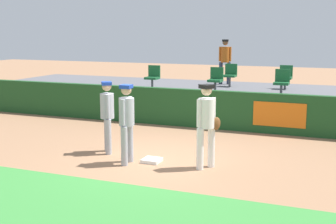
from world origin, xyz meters
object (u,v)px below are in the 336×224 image
(spectator_hooded, at_px, (225,58))
(seat_back_right, at_px, (286,76))
(player_coach_visitor, at_px, (107,112))
(seat_back_center, at_px, (230,74))
(seat_front_left, at_px, (153,76))
(player_fielder_home, at_px, (207,120))
(first_base, at_px, (152,160))
(seat_front_right, at_px, (282,81))
(player_runner_visitor, at_px, (127,118))
(seat_front_center, at_px, (216,78))

(spectator_hooded, bearing_deg, seat_back_right, 155.25)
(player_coach_visitor, bearing_deg, seat_back_center, 134.79)
(player_coach_visitor, xyz_separation_m, spectator_hooded, (0.93, 7.59, 0.91))
(seat_front_left, bearing_deg, player_fielder_home, -56.14)
(seat_front_left, height_order, spectator_hooded, spectator_hooded)
(seat_front_left, bearing_deg, first_base, -66.58)
(player_fielder_home, bearing_deg, player_coach_visitor, -66.62)
(seat_front_right, bearing_deg, player_runner_visitor, -114.09)
(player_fielder_home, height_order, seat_back_right, player_fielder_home)
(player_fielder_home, xyz_separation_m, seat_back_center, (-1.30, 7.25, 0.34))
(first_base, bearing_deg, seat_front_left, 113.42)
(seat_front_left, bearing_deg, spectator_hooded, 51.41)
(player_fielder_home, xyz_separation_m, seat_front_right, (0.83, 5.45, 0.34))
(player_coach_visitor, bearing_deg, seat_front_right, 111.64)
(player_runner_visitor, bearing_deg, player_coach_visitor, -130.81)
(player_runner_visitor, bearing_deg, seat_front_right, 152.28)
(first_base, relative_size, seat_back_right, 0.48)
(player_fielder_home, xyz_separation_m, player_runner_visitor, (-1.76, -0.33, -0.02))
(player_fielder_home, height_order, seat_front_center, player_fielder_home)
(seat_back_center, bearing_deg, seat_front_center, -91.43)
(seat_front_left, bearing_deg, seat_front_right, 0.00)
(first_base, xyz_separation_m, seat_back_center, (-0.01, 7.27, 1.36))
(player_runner_visitor, bearing_deg, seat_front_left, -165.42)
(player_runner_visitor, relative_size, seat_back_center, 2.14)
(player_runner_visitor, bearing_deg, first_base, 119.69)
(seat_front_right, distance_m, seat_back_center, 2.79)
(seat_front_left, xyz_separation_m, seat_back_center, (2.36, 1.80, 0.00))
(first_base, height_order, seat_back_right, seat_back_right)
(player_runner_visitor, height_order, seat_front_center, player_runner_visitor)
(seat_front_right, bearing_deg, seat_front_left, -180.00)
(first_base, xyz_separation_m, seat_back_right, (2.00, 7.27, 1.36))
(seat_front_right, bearing_deg, player_fielder_home, -98.64)
(spectator_hooded, bearing_deg, player_runner_visitor, 80.31)
(seat_back_right, xyz_separation_m, spectator_hooded, (-2.40, 0.67, 0.53))
(player_runner_visitor, distance_m, spectator_hooded, 8.29)
(player_fielder_home, height_order, player_coach_visitor, player_fielder_home)
(seat_back_right, relative_size, seat_front_left, 1.00)
(seat_back_right, bearing_deg, seat_back_center, 180.00)
(seat_back_right, height_order, spectator_hooded, spectator_hooded)
(player_fielder_home, bearing_deg, player_runner_visitor, -48.89)
(seat_back_right, relative_size, seat_front_right, 1.00)
(seat_front_left, bearing_deg, seat_back_right, 22.39)
(seat_front_right, relative_size, seat_front_left, 1.00)
(first_base, relative_size, spectator_hooded, 0.23)
(player_fielder_home, relative_size, player_runner_visitor, 1.03)
(player_coach_visitor, height_order, seat_front_center, seat_front_center)
(seat_front_center, bearing_deg, player_runner_visitor, -94.06)
(spectator_hooded, bearing_deg, seat_back_center, 110.94)
(player_runner_visitor, distance_m, player_coach_visitor, 1.09)
(seat_front_right, xyz_separation_m, seat_back_center, (-2.13, 1.80, -0.00))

